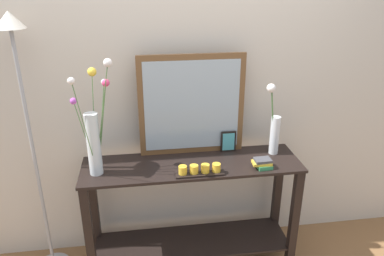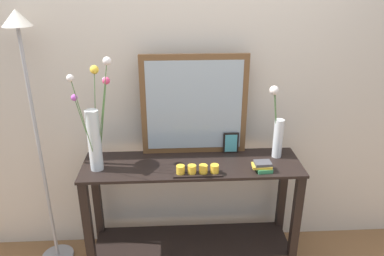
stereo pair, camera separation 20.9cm
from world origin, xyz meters
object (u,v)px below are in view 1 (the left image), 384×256
at_px(candle_tray, 200,170).
at_px(book_stack, 263,163).
at_px(tall_vase_left, 94,134).
at_px(vase_right, 274,127).
at_px(picture_frame_small, 228,141).
at_px(console_table, 192,205).
at_px(floor_lamp, 26,111).
at_px(mirror_leaning, 192,105).

distance_m(candle_tray, book_stack, 0.44).
xyz_separation_m(tall_vase_left, vase_right, (1.23, 0.11, -0.07)).
bearing_deg(picture_frame_small, vase_right, -14.70).
xyz_separation_m(console_table, vase_right, (0.60, 0.07, 0.55)).
height_order(tall_vase_left, picture_frame_small, tall_vase_left).
xyz_separation_m(vase_right, floor_lamp, (-1.65, 0.03, 0.20)).
relative_size(vase_right, candle_tray, 1.68).
bearing_deg(picture_frame_small, candle_tray, -130.97).
distance_m(book_stack, floor_lamp, 1.58).
height_order(picture_frame_small, book_stack, picture_frame_small).
distance_m(picture_frame_small, floor_lamp, 1.38).
bearing_deg(book_stack, picture_frame_small, 121.76).
height_order(mirror_leaning, book_stack, mirror_leaning).
xyz_separation_m(tall_vase_left, picture_frame_small, (0.92, 0.19, -0.20)).
distance_m(console_table, book_stack, 0.61).
relative_size(mirror_leaning, vase_right, 1.40).
relative_size(picture_frame_small, book_stack, 1.18).
relative_size(console_table, book_stack, 11.27).
height_order(console_table, mirror_leaning, mirror_leaning).
relative_size(vase_right, picture_frame_small, 3.39).
xyz_separation_m(candle_tray, book_stack, (0.44, 0.02, 0.01)).
bearing_deg(vase_right, book_stack, -124.02).
relative_size(console_table, vase_right, 2.82).
bearing_deg(floor_lamp, tall_vase_left, -17.98).
relative_size(console_table, picture_frame_small, 9.58).
bearing_deg(vase_right, candle_tray, -158.78).
bearing_deg(console_table, picture_frame_small, 27.48).
relative_size(book_stack, floor_lamp, 0.07).
bearing_deg(mirror_leaning, book_stack, -35.26).
bearing_deg(candle_tray, vase_right, 21.22).
xyz_separation_m(picture_frame_small, floor_lamp, (-1.34, -0.05, 0.33)).
distance_m(tall_vase_left, candle_tray, 0.71).
xyz_separation_m(book_stack, floor_lamp, (-1.51, 0.23, 0.38)).
bearing_deg(candle_tray, book_stack, 2.90).
height_order(mirror_leaning, picture_frame_small, mirror_leaning).
distance_m(vase_right, floor_lamp, 1.66).
xyz_separation_m(mirror_leaning, vase_right, (0.57, -0.11, -0.15)).
relative_size(tall_vase_left, picture_frame_small, 4.89).
height_order(mirror_leaning, tall_vase_left, tall_vase_left).
xyz_separation_m(vase_right, picture_frame_small, (-0.31, 0.08, -0.13)).
distance_m(mirror_leaning, tall_vase_left, 0.70).
distance_m(candle_tray, picture_frame_small, 0.40).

